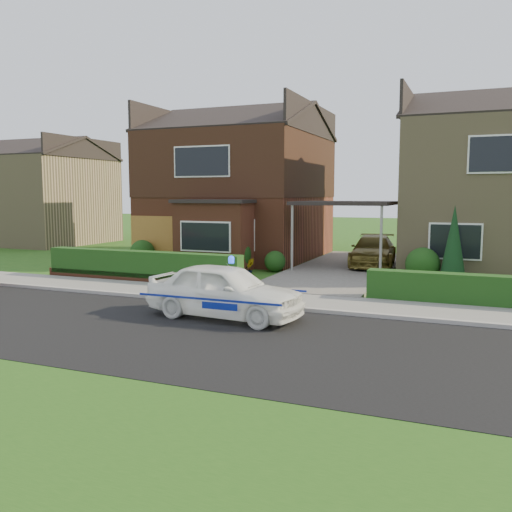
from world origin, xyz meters
The scene contains 24 objects.
ground centered at (0.00, 0.00, 0.00)m, with size 120.00×120.00×0.00m, color #214D14.
road centered at (0.00, 0.00, 0.00)m, with size 60.00×6.00×0.02m, color black.
kerb centered at (0.00, 3.05, 0.06)m, with size 60.00×0.16×0.12m, color #9E9993.
sidewalk centered at (0.00, 4.10, 0.05)m, with size 60.00×2.00×0.10m, color slate.
grass_verge centered at (0.00, -5.00, 0.00)m, with size 60.00×4.00×0.01m, color #214D14.
driveway centered at (0.00, 11.00, 0.06)m, with size 3.80×12.00×0.12m, color #666059.
house_left centered at (-5.78, 13.90, 3.81)m, with size 7.50×9.53×7.25m.
house_right centered at (5.80, 13.99, 3.66)m, with size 7.50×8.06×7.25m.
carport_link centered at (0.00, 10.95, 2.66)m, with size 3.80×3.00×2.77m.
garage_door centered at (-8.25, 9.96, 1.05)m, with size 2.20×0.10×2.10m, color brown.
dwarf_wall centered at (-5.80, 5.30, 0.18)m, with size 7.70×0.25×0.36m, color brown.
hedge_left centered at (-5.80, 5.45, 0.00)m, with size 7.50×0.55×0.90m, color #1B3912.
hedge_right centered at (5.80, 5.35, 0.00)m, with size 7.50×0.55×0.80m, color #1B3912.
shrub_left_far centered at (-8.50, 9.50, 0.54)m, with size 1.08×1.08×1.08m, color #1B3912.
shrub_left_mid centered at (-4.00, 9.30, 0.66)m, with size 1.32×1.32×1.32m, color #1B3912.
shrub_left_near centered at (-2.40, 9.60, 0.42)m, with size 0.84×0.84×0.84m, color #1B3912.
shrub_right_near centered at (3.20, 9.40, 0.60)m, with size 1.20×1.20×1.20m, color #1B3912.
conifer_a centered at (4.20, 9.20, 1.30)m, with size 0.90×0.90×2.60m, color black.
neighbour_left centered at (-20.00, 16.00, 2.60)m, with size 6.50×7.00×5.20m, color #97835C.
police_car centered at (-0.79, 1.64, 0.68)m, with size 3.66×4.11×1.52m.
driveway_car centered at (1.00, 12.08, 0.73)m, with size 1.71×4.20×1.22m, color olive.
potted_plant_a centered at (-5.94, 8.51, 0.39)m, with size 0.41×0.28×0.77m, color gray.
potted_plant_b centered at (-2.50, 7.15, 0.40)m, with size 0.44×0.35×0.80m, color gray.
potted_plant_c centered at (-6.04, 9.00, 0.34)m, with size 0.38×0.38×0.68m, color gray.
Camera 1 is at (4.89, -10.25, 3.07)m, focal length 38.00 mm.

